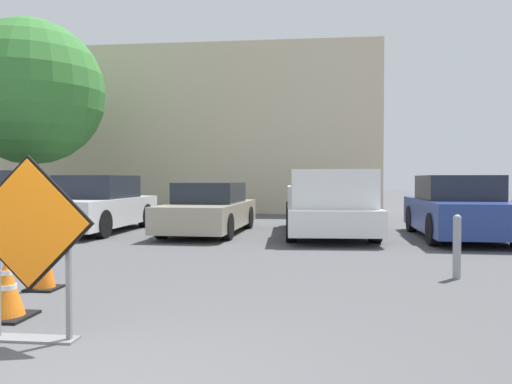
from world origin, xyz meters
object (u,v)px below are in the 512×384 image
road_closed_sign (29,238)px  parked_car_fourth (458,209)px  traffic_cone_second (44,259)px  pickup_truck (328,207)px  traffic_cone_nearest (6,288)px  parked_car_second (97,206)px  bollard_nearest (457,245)px  parked_car_third (209,210)px

road_closed_sign → parked_car_fourth: 10.00m
traffic_cone_second → parked_car_fourth: size_ratio=0.18×
road_closed_sign → traffic_cone_second: road_closed_sign is taller
pickup_truck → traffic_cone_nearest: bearing=62.6°
road_closed_sign → parked_car_second: (-3.24, 8.63, -0.21)m
traffic_cone_nearest → pickup_truck: size_ratio=0.12×
road_closed_sign → traffic_cone_nearest: (-0.64, 0.66, -0.59)m
parked_car_second → bollard_nearest: parked_car_second is taller
road_closed_sign → bollard_nearest: (4.45, 3.22, -0.41)m
traffic_cone_second → pickup_truck: bearing=59.0°
traffic_cone_nearest → bollard_nearest: bollard_nearest is taller
traffic_cone_second → bollard_nearest: 5.57m
traffic_cone_nearest → parked_car_second: size_ratio=0.14×
parked_car_fourth → bollard_nearest: parked_car_fourth is taller
parked_car_third → bollard_nearest: (4.66, -5.42, -0.13)m
parked_car_second → parked_car_fourth: bearing=178.5°
road_closed_sign → parked_car_fourth: bearing=54.2°
road_closed_sign → pickup_truck: 8.73m
parked_car_fourth → bollard_nearest: size_ratio=4.91×
parked_car_third → parked_car_fourth: bearing=177.9°
traffic_cone_second → parked_car_fourth: parked_car_fourth is taller
pickup_truck → bollard_nearest: bearing=105.0°
pickup_truck → bollard_nearest: (1.62, -5.03, -0.25)m
parked_car_fourth → bollard_nearest: (-1.40, -4.90, -0.21)m
traffic_cone_second → bollard_nearest: size_ratio=0.89×
road_closed_sign → bollard_nearest: bearing=35.9°
parked_car_fourth → bollard_nearest: 5.10m
parked_car_fourth → traffic_cone_second: bearing=44.1°
pickup_truck → parked_car_fourth: size_ratio=1.17×
parked_car_second → traffic_cone_nearest: bearing=109.8°
traffic_cone_nearest → traffic_cone_second: 1.32m
parked_car_third → parked_car_second: bearing=3.1°
parked_car_second → parked_car_third: (3.03, 0.01, -0.08)m
traffic_cone_second → road_closed_sign: bearing=-63.5°
parked_car_second → parked_car_fourth: parked_car_second is taller
road_closed_sign → parked_car_third: road_closed_sign is taller
parked_car_second → pickup_truck: 6.08m
pickup_truck → traffic_cone_second: bearing=56.2°
pickup_truck → parked_car_fourth: 3.01m
pickup_truck → bollard_nearest: 5.29m
parked_car_second → parked_car_third: bearing=-178.0°
traffic_cone_nearest → bollard_nearest: 5.70m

